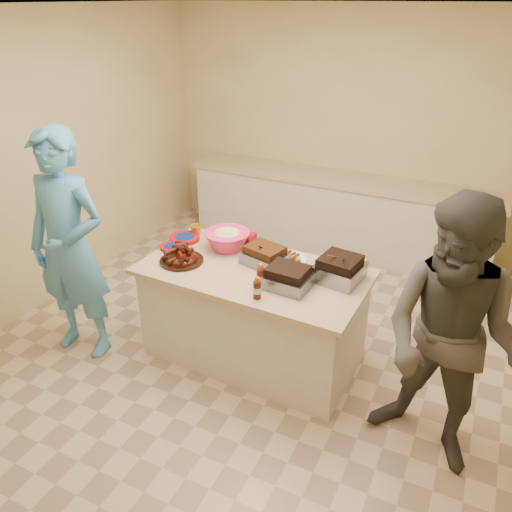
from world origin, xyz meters
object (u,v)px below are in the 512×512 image
at_px(coleslaw_bowl, 228,249).
at_px(plastic_cup, 196,235).
at_px(island, 253,355).
at_px(bbq_bottle_b, 257,298).
at_px(bbq_bottle_a, 261,287).
at_px(guest_blue, 88,345).
at_px(guest_gray, 427,450).
at_px(rib_platter, 182,262).
at_px(roasting_pan, 339,279).
at_px(mustard_bottle, 244,264).

relative_size(coleslaw_bowl, plastic_cup, 3.79).
relative_size(island, bbq_bottle_b, 10.46).
height_order(coleslaw_bowl, bbq_bottle_a, coleslaw_bowl).
distance_m(island, guest_blue, 1.47).
height_order(island, bbq_bottle_b, bbq_bottle_b).
relative_size(bbq_bottle_a, guest_gray, 0.11).
distance_m(bbq_bottle_a, plastic_cup, 1.07).
distance_m(bbq_bottle_a, bbq_bottle_b, 0.15).
distance_m(rib_platter, bbq_bottle_b, 0.82).
height_order(roasting_pan, bbq_bottle_b, bbq_bottle_b).
height_order(mustard_bottle, plastic_cup, mustard_bottle).
distance_m(bbq_bottle_b, guest_gray, 1.56).
bearing_deg(bbq_bottle_a, guest_gray, -7.77).
height_order(rib_platter, plastic_cup, rib_platter).
height_order(island, coleslaw_bowl, coleslaw_bowl).
height_order(roasting_pan, guest_gray, roasting_pan).
bearing_deg(coleslaw_bowl, plastic_cup, 162.69).
xyz_separation_m(coleslaw_bowl, bbq_bottle_a, (0.53, -0.45, 0.00)).
distance_m(rib_platter, coleslaw_bowl, 0.43).
xyz_separation_m(rib_platter, bbq_bottle_a, (0.75, -0.08, 0.00)).
xyz_separation_m(island, coleslaw_bowl, (-0.36, 0.24, 0.84)).
relative_size(island, guest_blue, 0.92).
relative_size(coleslaw_bowl, guest_blue, 0.20).
relative_size(guest_blue, guest_gray, 1.05).
distance_m(rib_platter, bbq_bottle_a, 0.75).
xyz_separation_m(roasting_pan, guest_gray, (0.87, -0.54, -0.84)).
height_order(coleslaw_bowl, guest_gray, coleslaw_bowl).
xyz_separation_m(bbq_bottle_b, plastic_cup, (-0.95, 0.71, 0.00)).
bearing_deg(roasting_pan, coleslaw_bowl, -177.01).
bearing_deg(bbq_bottle_a, coleslaw_bowl, 139.76).
height_order(rib_platter, guest_gray, rib_platter).
bearing_deg(guest_blue, rib_platter, 20.26).
height_order(island, guest_blue, island).
height_order(island, mustard_bottle, mustard_bottle).
xyz_separation_m(mustard_bottle, guest_blue, (-1.27, -0.58, -0.84)).
relative_size(mustard_bottle, guest_blue, 0.06).
bearing_deg(island, roasting_pan, 15.11).
relative_size(rib_platter, guest_blue, 0.18).
xyz_separation_m(island, plastic_cup, (-0.75, 0.36, 0.84)).
bearing_deg(mustard_bottle, bbq_bottle_b, -52.89).
bearing_deg(guest_gray, island, -177.53).
relative_size(rib_platter, plastic_cup, 3.50).
xyz_separation_m(coleslaw_bowl, guest_gray, (1.87, -0.63, -0.84)).
relative_size(island, rib_platter, 4.99).
xyz_separation_m(bbq_bottle_a, guest_blue, (-1.55, -0.31, -0.84)).
bearing_deg(mustard_bottle, rib_platter, -157.94).
height_order(bbq_bottle_b, guest_gray, bbq_bottle_b).
xyz_separation_m(island, roasting_pan, (0.65, 0.15, 0.84)).
relative_size(coleslaw_bowl, bbq_bottle_b, 2.27).
xyz_separation_m(mustard_bottle, guest_gray, (1.62, -0.45, -0.84)).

